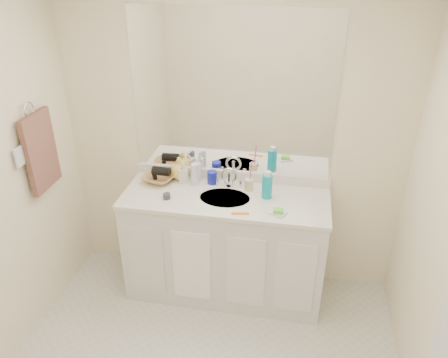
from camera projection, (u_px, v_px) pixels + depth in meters
name	position (u px, v px, depth m)	size (l,w,h in m)	color
wall_back	(232.00, 141.00, 3.29)	(2.60, 0.02, 2.40)	#FDEEC6
vanity_cabinet	(225.00, 246.00, 3.42)	(1.50, 0.55, 0.85)	silver
countertop	(225.00, 198.00, 3.21)	(1.52, 0.57, 0.03)	white
backsplash	(231.00, 175.00, 3.41)	(1.52, 0.03, 0.08)	white
sink_basin	(225.00, 199.00, 3.19)	(0.37, 0.37, 0.02)	#B6AE9F
faucet	(229.00, 180.00, 3.31)	(0.02, 0.02, 0.11)	silver
mirror	(232.00, 95.00, 3.11)	(1.48, 0.01, 1.20)	white
blue_mug	(212.00, 177.00, 3.35)	(0.07, 0.07, 0.10)	#171CA0
tan_cup	(249.00, 185.00, 3.26)	(0.07, 0.07, 0.09)	beige
toothbrush	(251.00, 172.00, 3.21)	(0.01, 0.01, 0.18)	#F23FA1
mouthwash_bottle	(267.00, 186.00, 3.15)	(0.08, 0.08, 0.18)	#0E97AC
soap_dish	(278.00, 213.00, 2.99)	(0.10, 0.08, 0.01)	silver
green_soap	(278.00, 211.00, 2.98)	(0.07, 0.05, 0.03)	#6ACF32
orange_comb	(240.00, 214.00, 2.99)	(0.12, 0.03, 0.01)	orange
dark_jar	(167.00, 196.00, 3.16)	(0.05, 0.05, 0.04)	#333239
extra_white_bottle	(195.00, 175.00, 3.31)	(0.05, 0.05, 0.18)	silver
soap_bottle_white	(197.00, 168.00, 3.38)	(0.08, 0.08, 0.20)	white
soap_bottle_cream	(183.00, 172.00, 3.37)	(0.07, 0.08, 0.16)	beige
soap_bottle_yellow	(179.00, 168.00, 3.41)	(0.14, 0.14, 0.18)	#FAD261
wicker_basket	(159.00, 178.00, 3.39)	(0.24, 0.24, 0.06)	#AB7B45
hair_dryer	(161.00, 171.00, 3.36)	(0.07, 0.07, 0.14)	black
towel_ring	(29.00, 110.00, 2.87)	(0.11, 0.11, 0.01)	silver
hand_towel	(41.00, 152.00, 3.01)	(0.04, 0.32, 0.55)	#53342C
switch_plate	(19.00, 157.00, 2.81)	(0.01, 0.09, 0.13)	white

